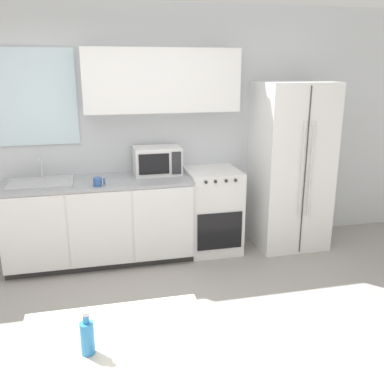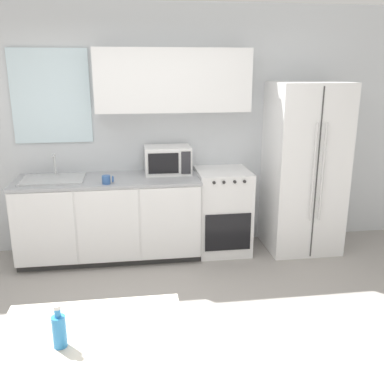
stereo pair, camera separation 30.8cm
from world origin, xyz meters
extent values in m
plane|color=gray|center=(0.00, 0.00, 0.00)|extent=(12.00, 12.00, 0.00)
cube|color=silver|center=(0.00, 1.99, 1.35)|extent=(12.00, 0.06, 2.70)
cube|color=silver|center=(-0.96, 1.95, 1.74)|extent=(0.82, 0.04, 0.98)
cube|color=white|center=(0.33, 1.80, 1.90)|extent=(1.64, 0.32, 0.65)
cube|color=#333333|center=(-0.40, 1.66, 0.04)|extent=(1.91, 0.59, 0.08)
cube|color=white|center=(-0.40, 1.63, 0.48)|extent=(1.91, 0.65, 0.79)
cube|color=white|center=(-1.04, 1.30, 0.48)|extent=(0.62, 0.01, 0.77)
cube|color=white|center=(-0.40, 1.30, 0.48)|extent=(0.62, 0.01, 0.77)
cube|color=white|center=(0.24, 1.30, 0.48)|extent=(0.62, 0.01, 0.77)
cube|color=#9EA0A5|center=(-0.40, 1.63, 0.89)|extent=(1.94, 0.68, 0.03)
cube|color=white|center=(0.86, 1.66, 0.47)|extent=(0.58, 0.60, 0.94)
cube|color=black|center=(0.86, 1.35, 0.33)|extent=(0.50, 0.01, 0.41)
cylinder|color=#262626|center=(0.69, 1.34, 0.89)|extent=(0.03, 0.02, 0.03)
cylinder|color=#262626|center=(0.80, 1.34, 0.89)|extent=(0.03, 0.02, 0.03)
cylinder|color=#262626|center=(0.91, 1.34, 0.89)|extent=(0.03, 0.02, 0.03)
cylinder|color=#262626|center=(1.02, 1.34, 0.89)|extent=(0.03, 0.02, 0.03)
cube|color=white|center=(1.77, 1.61, 0.94)|extent=(0.79, 0.69, 1.88)
cube|color=#3F3F3F|center=(1.77, 1.26, 0.94)|extent=(0.01, 0.01, 1.82)
cylinder|color=silver|center=(1.72, 1.24, 0.98)|extent=(0.02, 0.02, 1.04)
cylinder|color=silver|center=(1.82, 1.24, 0.98)|extent=(0.02, 0.02, 1.04)
cube|color=#B7BABC|center=(-0.96, 1.63, 0.91)|extent=(0.63, 0.45, 0.02)
cylinder|color=silver|center=(-0.96, 1.82, 1.03)|extent=(0.02, 0.02, 0.22)
cylinder|color=silver|center=(-0.96, 1.75, 1.13)|extent=(0.02, 0.14, 0.02)
cube|color=silver|center=(0.25, 1.76, 1.05)|extent=(0.50, 0.34, 0.30)
cube|color=black|center=(0.19, 1.59, 1.05)|extent=(0.32, 0.01, 0.22)
cube|color=#2D2D33|center=(0.43, 1.59, 1.05)|extent=(0.10, 0.01, 0.24)
cylinder|color=#335999|center=(-0.40, 1.40, 0.95)|extent=(0.09, 0.09, 0.09)
torus|color=#335999|center=(-0.33, 1.40, 0.95)|extent=(0.02, 0.07, 0.07)
cube|color=beige|center=(-0.37, -1.02, 0.71)|extent=(0.95, 0.92, 0.03)
cylinder|color=beige|center=(-0.79, -0.62, 0.35)|extent=(0.06, 0.06, 0.70)
cylinder|color=beige|center=(0.04, -0.62, 0.35)|extent=(0.06, 0.06, 0.70)
cylinder|color=#338CD8|center=(-0.51, -0.98, 0.81)|extent=(0.07, 0.07, 0.16)
cylinder|color=#338CD8|center=(-0.51, -0.98, 0.91)|extent=(0.03, 0.03, 0.04)
cylinder|color=white|center=(-0.51, -0.98, 0.94)|extent=(0.03, 0.03, 0.02)
camera|label=1|loc=(-0.43, -2.78, 2.03)|focal=40.00mm
camera|label=2|loc=(-0.13, -2.84, 2.03)|focal=40.00mm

